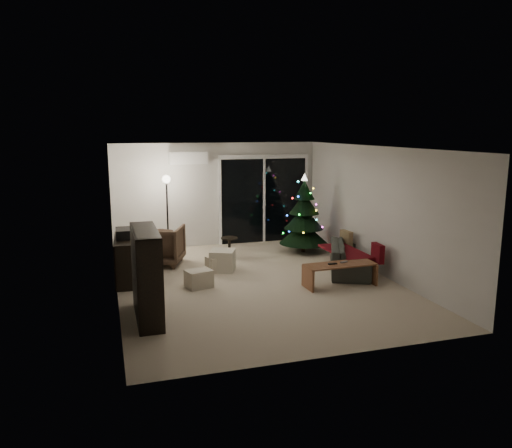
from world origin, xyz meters
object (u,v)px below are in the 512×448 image
(armchair, at_px, (161,245))
(media_cabinet, at_px, (129,259))
(bookshelf, at_px, (135,276))
(sofa, at_px, (349,257))
(christmas_tree, at_px, (304,213))
(coffee_table, at_px, (340,275))

(armchair, bearing_deg, media_cabinet, 75.63)
(bookshelf, relative_size, sofa, 0.73)
(christmas_tree, bearing_deg, coffee_table, -97.64)
(media_cabinet, bearing_deg, coffee_table, -18.80)
(armchair, distance_m, sofa, 3.93)
(media_cabinet, bearing_deg, bookshelf, -87.18)
(sofa, height_order, christmas_tree, christmas_tree)
(media_cabinet, distance_m, armchair, 1.23)
(christmas_tree, bearing_deg, armchair, -177.79)
(media_cabinet, bearing_deg, christmas_tree, 18.58)
(bookshelf, relative_size, coffee_table, 1.04)
(christmas_tree, bearing_deg, bookshelf, -141.63)
(coffee_table, bearing_deg, bookshelf, -172.80)
(media_cabinet, xyz_separation_m, christmas_tree, (4.00, 1.13, 0.50))
(bookshelf, xyz_separation_m, coffee_table, (3.66, 0.59, -0.48))
(media_cabinet, height_order, christmas_tree, christmas_tree)
(sofa, height_order, coffee_table, sofa)
(bookshelf, bearing_deg, sofa, 15.30)
(bookshelf, distance_m, sofa, 4.56)
(bookshelf, relative_size, armchair, 1.51)
(sofa, relative_size, coffee_table, 1.43)
(bookshelf, height_order, christmas_tree, christmas_tree)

